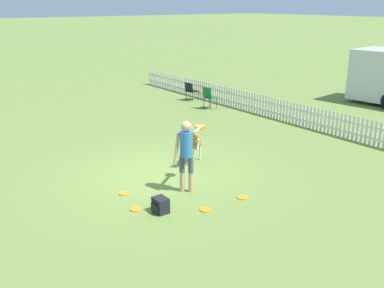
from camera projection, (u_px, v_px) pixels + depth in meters
ground_plane at (161, 174)px, 10.77m from camera, size 240.00×240.00×0.00m
handler_person at (187, 148)px, 9.49m from camera, size 0.65×1.07×1.66m
leaping_dog at (195, 143)px, 11.27m from camera, size 0.94×0.91×0.99m
frisbee_near_handler at (206, 210)px, 8.89m from camera, size 0.24×0.24×0.02m
frisbee_near_dog at (125, 193)px, 9.64m from camera, size 0.24×0.24×0.02m
frisbee_midfield at (136, 209)px, 8.91m from camera, size 0.24×0.24×0.02m
frisbee_far_scatter at (243, 197)px, 9.44m from camera, size 0.24×0.24×0.02m
backpack_on_grass at (160, 205)px, 8.75m from camera, size 0.32×0.29×0.32m
picket_fence at (320, 120)px, 14.25m from camera, size 21.73×0.04×0.78m
folding_chair_blue_left at (209, 96)px, 17.17m from camera, size 0.50×0.52×0.90m
folding_chair_green_right at (191, 90)px, 18.71m from camera, size 0.53×0.55×0.79m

